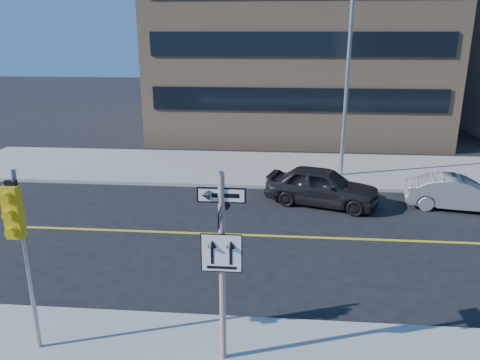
# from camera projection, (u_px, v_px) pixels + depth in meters

# --- Properties ---
(ground) EXTENTS (120.00, 120.00, 0.00)m
(ground) POSITION_uv_depth(u_px,v_px,m) (235.00, 299.00, 12.21)
(ground) COLOR black
(ground) RESTS_ON ground
(sign_pole) EXTENTS (0.92, 0.92, 4.06)m
(sign_pole) POSITION_uv_depth(u_px,v_px,m) (222.00, 259.00, 9.08)
(sign_pole) COLOR beige
(sign_pole) RESTS_ON near_sidewalk
(traffic_signal) EXTENTS (0.32, 0.45, 4.00)m
(traffic_signal) POSITION_uv_depth(u_px,v_px,m) (17.00, 227.00, 9.09)
(traffic_signal) COLOR gray
(traffic_signal) RESTS_ON near_sidewalk
(parked_car_a) EXTENTS (3.08, 4.83, 1.53)m
(parked_car_a) POSITION_uv_depth(u_px,v_px,m) (322.00, 186.00, 18.65)
(parked_car_a) COLOR black
(parked_car_a) RESTS_ON ground
(parked_car_b) EXTENTS (2.04, 4.08, 1.29)m
(parked_car_b) POSITION_uv_depth(u_px,v_px,m) (458.00, 193.00, 18.23)
(parked_car_b) COLOR gray
(parked_car_b) RESTS_ON ground
(streetlight_a) EXTENTS (0.55, 2.25, 8.00)m
(streetlight_a) POSITION_uv_depth(u_px,v_px,m) (348.00, 77.00, 20.65)
(streetlight_a) COLOR gray
(streetlight_a) RESTS_ON far_sidewalk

